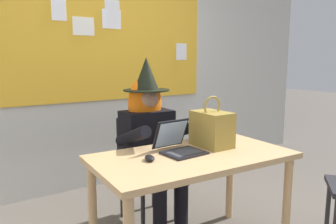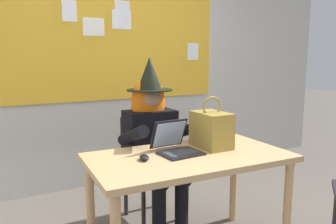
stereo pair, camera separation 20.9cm
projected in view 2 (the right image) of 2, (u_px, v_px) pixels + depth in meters
name	position (u px, v px, depth m)	size (l,w,h in m)	color
wall_back_bulletin	(117.00, 53.00, 3.64)	(6.17, 1.86, 2.88)	#B2B2AD
desk_main	(189.00, 168.00, 2.25)	(1.39, 0.80, 0.75)	tan
chair_at_desk	(147.00, 161.00, 2.92)	(0.44, 0.44, 0.89)	black
person_costumed	(153.00, 133.00, 2.77)	(0.60, 0.66, 1.41)	black
laptop	(176.00, 145.00, 2.29)	(0.29, 0.32, 0.22)	black
computer_mouse	(144.00, 157.00, 2.11)	(0.06, 0.10, 0.03)	black
handbag	(211.00, 129.00, 2.41)	(0.20, 0.30, 0.38)	olive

